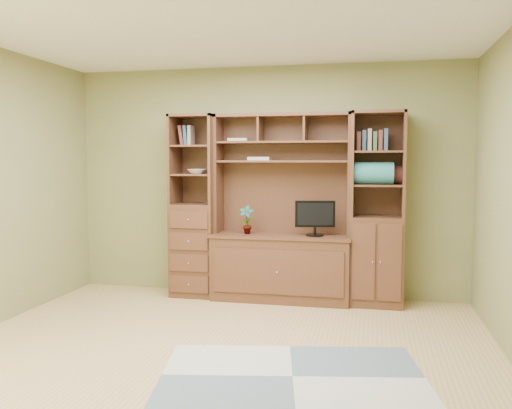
% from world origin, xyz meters
% --- Properties ---
extents(room, '(4.60, 4.10, 2.64)m').
position_xyz_m(room, '(0.00, 0.00, 1.30)').
color(room, tan).
rests_on(room, ground).
extents(center_hutch, '(1.54, 0.53, 2.05)m').
position_xyz_m(center_hutch, '(0.22, 1.73, 1.02)').
color(center_hutch, '#4E2D1B').
rests_on(center_hutch, ground).
extents(left_tower, '(0.50, 0.45, 2.05)m').
position_xyz_m(left_tower, '(-0.78, 1.77, 1.02)').
color(left_tower, '#4E2D1B').
rests_on(left_tower, ground).
extents(right_tower, '(0.55, 0.45, 2.05)m').
position_xyz_m(right_tower, '(1.25, 1.77, 1.02)').
color(right_tower, '#4E2D1B').
rests_on(right_tower, ground).
extents(rug, '(2.07, 1.57, 0.01)m').
position_xyz_m(rug, '(0.66, -0.38, 0.01)').
color(rug, gray).
rests_on(rug, ground).
extents(monitor, '(0.46, 0.27, 0.52)m').
position_xyz_m(monitor, '(0.60, 1.70, 0.99)').
color(monitor, black).
rests_on(monitor, center_hutch).
extents(orchid, '(0.17, 0.11, 0.31)m').
position_xyz_m(orchid, '(-0.16, 1.70, 0.89)').
color(orchid, brown).
rests_on(orchid, center_hutch).
extents(magazines, '(0.24, 0.18, 0.04)m').
position_xyz_m(magazines, '(-0.04, 1.82, 1.56)').
color(magazines, '#B3A598').
rests_on(magazines, center_hutch).
extents(bowl, '(0.22, 0.22, 0.05)m').
position_xyz_m(bowl, '(-0.75, 1.77, 1.42)').
color(bowl, silver).
rests_on(bowl, left_tower).
extents(blanket_teal, '(0.40, 0.23, 0.23)m').
position_xyz_m(blanket_teal, '(1.21, 1.73, 1.41)').
color(blanket_teal, '#2B7273').
rests_on(blanket_teal, right_tower).
extents(blanket_red, '(0.35, 0.19, 0.19)m').
position_xyz_m(blanket_red, '(1.36, 1.85, 1.39)').
color(blanket_red, brown).
rests_on(blanket_red, right_tower).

